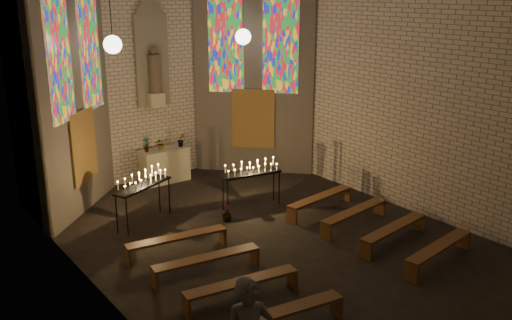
# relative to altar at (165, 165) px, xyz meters

# --- Properties ---
(floor) EXTENTS (12.00, 12.00, 0.00)m
(floor) POSITION_rel_altar_xyz_m (0.00, -5.45, -0.50)
(floor) COLOR black
(floor) RESTS_ON ground
(room) EXTENTS (8.22, 12.43, 7.00)m
(room) POSITION_rel_altar_xyz_m (-0.00, -2.08, 3.22)
(room) COLOR beige
(room) RESTS_ON ground
(altar) EXTENTS (1.40, 0.60, 1.00)m
(altar) POSITION_rel_altar_xyz_m (0.00, 0.00, 0.00)
(altar) COLOR beige
(altar) RESTS_ON ground
(flower_vase_left) EXTENTS (0.26, 0.22, 0.44)m
(flower_vase_left) POSITION_rel_altar_xyz_m (-0.55, 0.00, 0.72)
(flower_vase_left) COLOR #4C723F
(flower_vase_left) RESTS_ON altar
(flower_vase_center) EXTENTS (0.37, 0.33, 0.36)m
(flower_vase_center) POSITION_rel_altar_xyz_m (-0.10, -0.00, 0.68)
(flower_vase_center) COLOR #4C723F
(flower_vase_center) RESTS_ON altar
(flower_vase_right) EXTENTS (0.24, 0.21, 0.41)m
(flower_vase_right) POSITION_rel_altar_xyz_m (0.55, -0.07, 0.71)
(flower_vase_right) COLOR #4C723F
(flower_vase_right) RESTS_ON altar
(aisle_flower_pot) EXTENTS (0.31, 0.31, 0.42)m
(aisle_flower_pot) POSITION_rel_altar_xyz_m (-0.20, -3.59, -0.29)
(aisle_flower_pot) COLOR #4C723F
(aisle_flower_pot) RESTS_ON ground
(votive_stand_left) EXTENTS (1.69, 1.05, 1.23)m
(votive_stand_left) POSITION_rel_altar_xyz_m (-1.88, -2.51, 0.55)
(votive_stand_left) COLOR black
(votive_stand_left) RESTS_ON ground
(votive_stand_right) EXTENTS (1.62, 0.63, 1.16)m
(votive_stand_right) POSITION_rel_altar_xyz_m (0.85, -3.17, 0.50)
(votive_stand_right) COLOR black
(votive_stand_right) RESTS_ON ground
(pew_left_0) EXTENTS (2.23, 0.62, 0.42)m
(pew_left_0) POSITION_rel_altar_xyz_m (-2.07, -4.47, -0.15)
(pew_left_0) COLOR #523117
(pew_left_0) RESTS_ON ground
(pew_right_0) EXTENTS (2.23, 0.62, 0.42)m
(pew_right_0) POSITION_rel_altar_xyz_m (2.07, -4.47, -0.15)
(pew_right_0) COLOR #523117
(pew_right_0) RESTS_ON ground
(pew_left_1) EXTENTS (2.23, 0.62, 0.42)m
(pew_left_1) POSITION_rel_altar_xyz_m (-2.07, -5.67, -0.15)
(pew_left_1) COLOR #523117
(pew_left_1) RESTS_ON ground
(pew_right_1) EXTENTS (2.23, 0.62, 0.42)m
(pew_right_1) POSITION_rel_altar_xyz_m (2.07, -5.67, -0.15)
(pew_right_1) COLOR #523117
(pew_right_1) RESTS_ON ground
(pew_left_2) EXTENTS (2.23, 0.62, 0.42)m
(pew_left_2) POSITION_rel_altar_xyz_m (-2.07, -6.87, -0.15)
(pew_left_2) COLOR #523117
(pew_left_2) RESTS_ON ground
(pew_right_2) EXTENTS (2.23, 0.62, 0.42)m
(pew_right_2) POSITION_rel_altar_xyz_m (2.07, -6.87, -0.15)
(pew_right_2) COLOR #523117
(pew_right_2) RESTS_ON ground
(pew_left_3) EXTENTS (2.23, 0.62, 0.42)m
(pew_left_3) POSITION_rel_altar_xyz_m (-2.07, -8.07, -0.15)
(pew_left_3) COLOR #523117
(pew_left_3) RESTS_ON ground
(pew_right_3) EXTENTS (2.23, 0.62, 0.42)m
(pew_right_3) POSITION_rel_altar_xyz_m (2.07, -8.07, -0.15)
(pew_right_3) COLOR #523117
(pew_right_3) RESTS_ON ground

